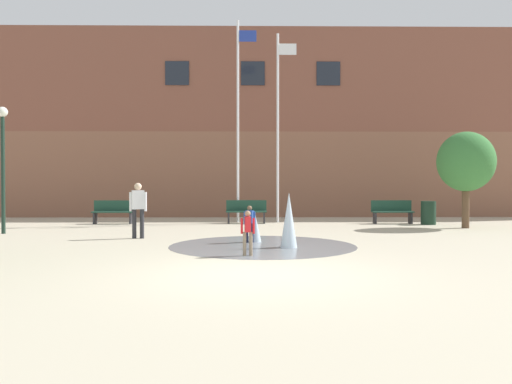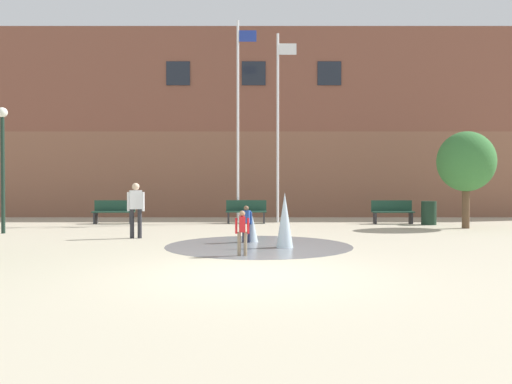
% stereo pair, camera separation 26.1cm
% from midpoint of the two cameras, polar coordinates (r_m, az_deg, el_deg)
% --- Properties ---
extents(ground_plane, '(100.00, 100.00, 0.00)m').
position_cam_midpoint_polar(ground_plane, '(8.80, 0.35, -9.34)').
color(ground_plane, '#BCB299').
extents(library_building, '(36.00, 6.05, 8.87)m').
position_cam_midpoint_polar(library_building, '(26.32, 0.24, 7.22)').
color(library_building, brown).
rests_on(library_building, ground).
extents(splash_fountain, '(4.72, 4.72, 1.36)m').
position_cam_midpoint_polar(splash_fountain, '(12.58, 2.41, -4.45)').
color(splash_fountain, gray).
rests_on(splash_fountain, ground).
extents(park_bench_left_of_flagpoles, '(1.60, 0.44, 0.91)m').
position_cam_midpoint_polar(park_bench_left_of_flagpoles, '(20.30, -15.39, -2.15)').
color(park_bench_left_of_flagpoles, '#28282D').
rests_on(park_bench_left_of_flagpoles, ground).
extents(park_bench_center, '(1.60, 0.44, 0.91)m').
position_cam_midpoint_polar(park_bench_center, '(19.72, -0.56, -2.20)').
color(park_bench_center, '#28282D').
rests_on(park_bench_center, ground).
extents(park_bench_far_right, '(1.60, 0.44, 0.91)m').
position_cam_midpoint_polar(park_bench_far_right, '(20.24, 15.87, -2.16)').
color(park_bench_far_right, '#28282D').
rests_on(park_bench_far_right, ground).
extents(teen_by_trashcan, '(0.50, 0.30, 1.59)m').
position_cam_midpoint_polar(teen_by_trashcan, '(14.70, -12.90, -1.55)').
color(teen_by_trashcan, '#28282D').
rests_on(teen_by_trashcan, ground).
extents(child_with_pink_shirt, '(0.31, 0.22, 0.99)m').
position_cam_midpoint_polar(child_with_pink_shirt, '(10.87, -0.71, -4.28)').
color(child_with_pink_shirt, '#89755B').
rests_on(child_with_pink_shirt, ground).
extents(child_in_fountain, '(0.31, 0.20, 0.99)m').
position_cam_midpoint_polar(child_in_fountain, '(13.28, -0.37, -3.32)').
color(child_in_fountain, '#1E233D').
rests_on(child_in_fountain, ground).
extents(flagpole_left, '(0.80, 0.10, 8.13)m').
position_cam_midpoint_polar(flagpole_left, '(20.32, -1.44, 8.73)').
color(flagpole_left, silver).
rests_on(flagpole_left, ground).
extents(flagpole_right, '(0.80, 0.10, 7.61)m').
position_cam_midpoint_polar(flagpole_right, '(20.31, 3.15, 7.97)').
color(flagpole_right, silver).
rests_on(flagpole_right, ground).
extents(lamp_post_left_lane, '(0.32, 0.32, 3.97)m').
position_cam_midpoint_polar(lamp_post_left_lane, '(17.58, -26.41, 4.18)').
color(lamp_post_left_lane, '#192D23').
rests_on(lamp_post_left_lane, ground).
extents(trash_can, '(0.56, 0.56, 0.90)m').
position_cam_midpoint_polar(trash_can, '(20.19, 19.68, -2.27)').
color(trash_can, '#193323').
rests_on(trash_can, ground).
extents(street_tree_near_building, '(1.98, 1.98, 3.40)m').
position_cam_midpoint_polar(street_tree_near_building, '(19.02, 23.44, 3.18)').
color(street_tree_near_building, brown).
rests_on(street_tree_near_building, ground).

